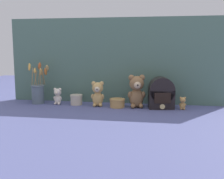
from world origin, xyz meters
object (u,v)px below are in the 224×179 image
teddy_bear_medium (98,93)px  decorative_tin_tall (117,103)px  flower_vase (38,91)px  vintage_radio (161,94)px  teddy_bear_large (137,90)px  teddy_bear_tiny (183,103)px  teddy_bear_small (58,96)px  decorative_tin_short (76,100)px

teddy_bear_medium → decorative_tin_tall: teddy_bear_medium is taller
flower_vase → vintage_radio: 0.92m
teddy_bear_large → teddy_bear_tiny: (0.32, -0.01, -0.08)m
teddy_bear_tiny → teddy_bear_medium: bearing=179.1°
vintage_radio → decorative_tin_tall: vintage_radio is taller
flower_vase → vintage_radio: bearing=-1.1°
teddy_bear_medium → decorative_tin_tall: bearing=-4.9°
teddy_bear_tiny → vintage_radio: (-0.15, 0.02, 0.06)m
teddy_bear_tiny → flower_vase: size_ratio=0.29×
teddy_bear_large → teddy_bear_small: bearing=179.0°
teddy_bear_small → flower_vase: size_ratio=0.40×
teddy_bear_medium → teddy_bear_tiny: size_ratio=2.05×
decorative_tin_tall → vintage_radio: bearing=4.0°
teddy_bear_small → teddy_bear_medium: bearing=-2.4°
teddy_bear_large → decorative_tin_tall: bearing=-173.6°
teddy_bear_large → teddy_bear_tiny: teddy_bear_large is taller
teddy_bear_small → flower_vase: 0.16m
teddy_bear_small → teddy_bear_tiny: (0.90, -0.02, -0.02)m
vintage_radio → teddy_bear_medium: bearing=-178.9°
teddy_bear_large → flower_vase: bearing=178.1°
decorative_tin_short → vintage_radio: bearing=-1.5°
teddy_bear_small → decorative_tin_tall: size_ratio=1.13×
teddy_bear_large → teddy_bear_medium: size_ratio=1.29×
teddy_bear_tiny → vintage_radio: size_ratio=0.40×
teddy_bear_medium → vintage_radio: bearing=1.1°
vintage_radio → decorative_tin_short: vintage_radio is taller
vintage_radio → decorative_tin_short: size_ratio=2.40×
teddy_bear_small → decorative_tin_tall: 0.46m
teddy_bear_large → vintage_radio: 0.17m
teddy_bear_medium → decorative_tin_short: size_ratio=2.00×
teddy_bear_medium → teddy_bear_tiny: teddy_bear_medium is taller
teddy_bear_large → flower_vase: (-0.75, 0.02, -0.02)m
teddy_bear_tiny → flower_vase: flower_vase is taller
flower_vase → teddy_bear_tiny: bearing=-2.0°
teddy_bear_small → decorative_tin_short: size_ratio=1.37×
teddy_bear_large → decorative_tin_tall: size_ratio=2.13×
teddy_bear_medium → decorative_tin_tall: 0.16m
teddy_bear_tiny → decorative_tin_short: teddy_bear_tiny is taller
teddy_bear_tiny → decorative_tin_tall: size_ratio=0.81×
teddy_bear_medium → decorative_tin_short: 0.18m
teddy_bear_large → teddy_bear_medium: 0.28m
teddy_bear_small → flower_vase: bearing=175.0°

